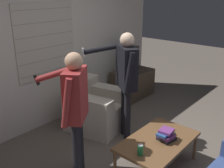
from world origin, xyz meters
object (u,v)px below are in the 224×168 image
object	(u,v)px
coffee_table	(158,142)
tv	(133,60)
armchair_beige	(95,109)
person_right_standing	(126,74)
spare_remote	(170,134)
person_left_standing	(75,103)
soda_can	(140,150)
book_stack	(166,135)

from	to	relation	value
coffee_table	tv	distance (m)	2.49
armchair_beige	tv	bearing A→B (deg)	-178.64
person_right_standing	spare_remote	bearing A→B (deg)	-155.13
person_left_standing	coffee_table	bearing A→B (deg)	-76.21
armchair_beige	person_right_standing	distance (m)	0.91
armchair_beige	person_left_standing	xyz separation A→B (m)	(-1.02, -0.69, 0.65)
tv	person_right_standing	world-z (taller)	person_right_standing
armchair_beige	person_right_standing	size ratio (longest dim) A/B	0.59
coffee_table	soda_can	xyz separation A→B (m)	(-0.40, -0.01, 0.10)
soda_can	spare_remote	distance (m)	0.61
person_left_standing	spare_remote	xyz separation A→B (m)	(0.95, -0.73, -0.55)
armchair_beige	book_stack	xyz separation A→B (m)	(-0.22, -1.44, 0.16)
tv	spare_remote	bearing A→B (deg)	17.73
tv	spare_remote	world-z (taller)	tv
tv	soda_can	distance (m)	2.78
coffee_table	soda_can	distance (m)	0.41
spare_remote	armchair_beige	bearing A→B (deg)	51.11
person_left_standing	book_stack	xyz separation A→B (m)	(0.80, -0.74, -0.49)
person_left_standing	spare_remote	bearing A→B (deg)	-71.43
armchair_beige	person_left_standing	world-z (taller)	person_left_standing
armchair_beige	coffee_table	size ratio (longest dim) A/B	0.91
person_left_standing	tv	bearing A→B (deg)	-11.71
person_right_standing	book_stack	xyz separation A→B (m)	(-0.30, -0.87, -0.54)
person_right_standing	tv	bearing A→B (deg)	-22.95
armchair_beige	person_right_standing	xyz separation A→B (m)	(0.08, -0.56, 0.70)
armchair_beige	tv	size ratio (longest dim) A/B	1.34
book_stack	soda_can	bearing A→B (deg)	171.55
person_left_standing	book_stack	distance (m)	1.20
book_stack	spare_remote	distance (m)	0.16
armchair_beige	person_left_standing	distance (m)	1.39
book_stack	soda_can	world-z (taller)	book_stack
tv	armchair_beige	bearing A→B (deg)	-17.93
armchair_beige	coffee_table	bearing A→B (deg)	67.06
tv	spare_remote	xyz separation A→B (m)	(-1.55, -1.76, -0.37)
book_stack	spare_remote	xyz separation A→B (m)	(0.15, 0.02, -0.06)
person_left_standing	book_stack	bearing A→B (deg)	-77.04
person_right_standing	book_stack	size ratio (longest dim) A/B	6.50
book_stack	soda_can	xyz separation A→B (m)	(-0.46, 0.07, -0.01)
armchair_beige	soda_can	world-z (taller)	armchair_beige
armchair_beige	tv	xyz separation A→B (m)	(1.49, 0.34, 0.47)
armchair_beige	soda_can	bearing A→B (deg)	52.31
coffee_table	person_right_standing	size ratio (longest dim) A/B	0.66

